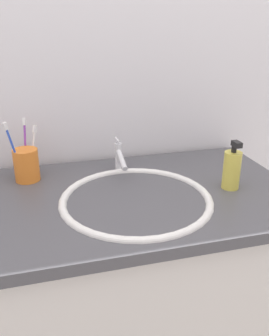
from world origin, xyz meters
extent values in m
cube|color=silver|center=(0.00, 0.35, 1.20)|extent=(2.23, 0.04, 2.40)
cube|color=silver|center=(0.00, 0.00, 0.41)|extent=(0.99, 0.58, 0.82)
cube|color=#4C4C51|center=(0.00, 0.00, 0.83)|extent=(1.03, 0.61, 0.03)
ellipsoid|color=white|center=(0.00, -0.05, 0.79)|extent=(0.40, 0.40, 0.11)
torus|color=white|center=(0.00, -0.05, 0.85)|extent=(0.45, 0.45, 0.02)
cylinder|color=#595B60|center=(0.00, -0.05, 0.74)|extent=(0.03, 0.03, 0.01)
cylinder|color=silver|center=(0.00, 0.19, 0.90)|extent=(0.02, 0.02, 0.10)
cylinder|color=silver|center=(0.00, 0.14, 0.91)|extent=(0.02, 0.10, 0.05)
cylinder|color=silver|center=(0.00, 0.20, 0.96)|extent=(0.01, 0.05, 0.01)
cylinder|color=orange|center=(-0.31, 0.18, 0.90)|extent=(0.08, 0.08, 0.11)
cylinder|color=purple|center=(-0.31, 0.23, 0.94)|extent=(0.02, 0.04, 0.18)
cube|color=white|center=(-0.30, 0.24, 1.03)|extent=(0.01, 0.02, 0.03)
cylinder|color=blue|center=(-0.34, 0.17, 0.95)|extent=(0.04, 0.04, 0.19)
cube|color=white|center=(-0.35, 0.15, 1.05)|extent=(0.02, 0.02, 0.03)
cylinder|color=white|center=(-0.29, 0.21, 0.93)|extent=(0.04, 0.04, 0.16)
cube|color=white|center=(-0.27, 0.23, 1.01)|extent=(0.02, 0.02, 0.03)
cylinder|color=#DBCC4C|center=(0.31, -0.04, 0.91)|extent=(0.05, 0.05, 0.12)
cylinder|color=black|center=(0.31, -0.04, 0.98)|extent=(0.02, 0.02, 0.02)
cube|color=black|center=(0.31, -0.06, 1.00)|extent=(0.02, 0.04, 0.02)
camera|label=1|loc=(-0.25, -0.96, 1.34)|focal=38.41mm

